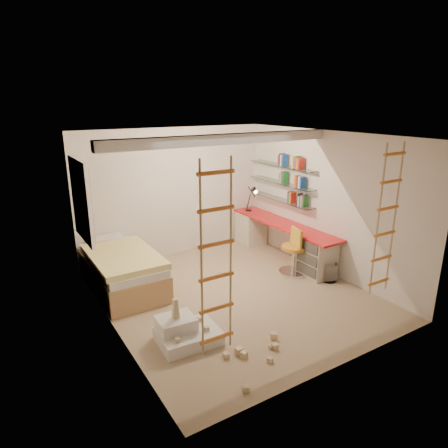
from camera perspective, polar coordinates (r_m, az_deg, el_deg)
floor at (r=6.76m, az=1.35°, el=-10.00°), size 4.50×4.50×0.00m
ceiling_beam at (r=6.29m, az=-0.00°, el=12.01°), size 4.00×0.18×0.16m
window_frame at (r=6.84m, az=-19.73°, el=3.18°), size 0.06×1.15×1.35m
window_blind at (r=6.85m, az=-19.40°, el=3.23°), size 0.02×1.00×1.20m
rope_ladder_left at (r=4.13m, az=-1.09°, el=-5.26°), size 0.41×0.04×2.13m
rope_ladder_right at (r=5.89m, az=22.17°, el=0.39°), size 0.41×0.04×2.13m
waste_bin at (r=7.41m, az=14.85°, el=-6.66°), size 0.26×0.26×0.33m
desk at (r=8.18m, az=8.22°, el=-2.13°), size 0.56×2.80×0.75m
shelves at (r=8.19m, az=8.18°, el=5.84°), size 0.25×1.80×0.71m
bed at (r=7.08m, az=-14.36°, el=-6.32°), size 1.02×2.00×0.69m
task_lamp at (r=8.68m, az=4.16°, el=4.17°), size 0.14×0.36×0.57m
swivel_chair at (r=7.49m, az=9.96°, el=-4.70°), size 0.63×0.63×0.89m
play_platform at (r=5.54m, az=-5.63°, el=-15.13°), size 0.83×0.66×0.35m
toy_blocks at (r=5.32m, az=0.08°, el=-15.97°), size 1.32×1.38×0.62m
books at (r=8.17m, az=8.21°, el=6.57°), size 0.14×0.70×0.92m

